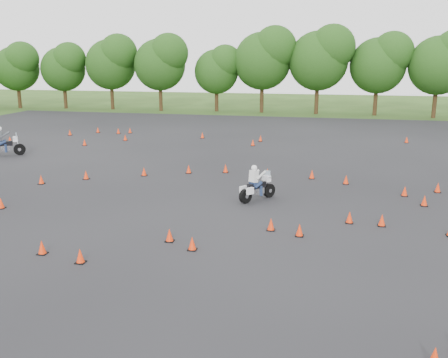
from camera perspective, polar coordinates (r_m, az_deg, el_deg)
ground at (r=18.13m, az=-2.67°, el=-6.68°), size 140.00×140.00×0.00m
asphalt_pad at (r=23.69m, az=1.01°, el=-1.66°), size 62.00×62.00×0.00m
treeline at (r=51.83m, az=11.30°, el=11.65°), size 86.79×32.28×10.18m
traffic_cones at (r=23.21m, az=0.55°, el=-1.42°), size 36.05×32.89×0.45m
rider_grey at (r=35.43m, az=-23.82°, el=3.97°), size 2.53×1.93×1.92m
rider_white at (r=22.46m, az=3.89°, el=-0.41°), size 1.80×2.07×1.63m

